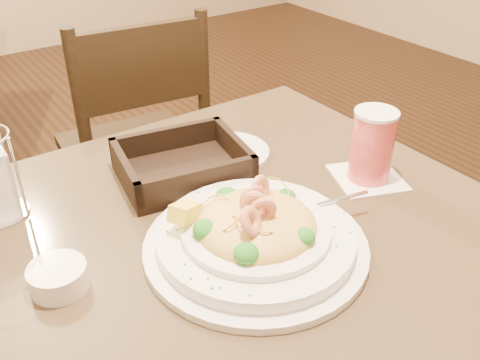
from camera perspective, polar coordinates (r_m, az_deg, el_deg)
main_table at (r=1.09m, az=0.62°, el=-14.74°), size 0.90×0.90×0.75m
dining_chair_near at (r=1.73m, az=-10.89°, el=3.70°), size 0.46×0.46×0.93m
pasta_bowl at (r=0.86m, az=1.63°, el=-5.69°), size 0.40×0.36×0.12m
drink_glass at (r=1.05m, az=13.89°, el=3.51°), size 0.17×0.17×0.14m
bread_basket at (r=1.05m, az=-6.16°, el=1.43°), size 0.27×0.23×0.07m
side_plate at (r=1.13m, az=-1.30°, el=2.94°), size 0.20×0.20×0.01m
butter_ramekin at (r=0.84m, az=-18.82°, el=-9.81°), size 0.11×0.11×0.04m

